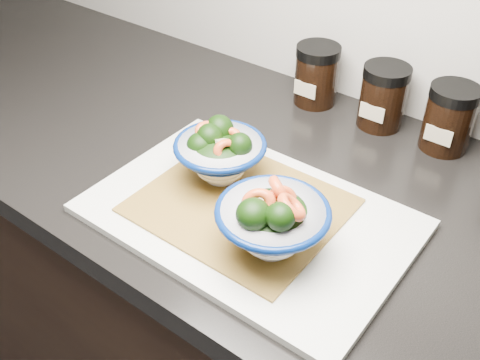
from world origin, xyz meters
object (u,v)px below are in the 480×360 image
Objects in this scene: cutting_board at (249,216)px; bowl_right at (272,222)px; spice_jar_a at (316,75)px; spice_jar_c at (449,118)px; bowl_left at (220,153)px; spice_jar_b at (383,97)px.

cutting_board is 0.10m from bowl_right.
cutting_board is 0.37m from spice_jar_a.
spice_jar_a and spice_jar_c have the same top height.
cutting_board is at bearing -113.53° from spice_jar_c.
spice_jar_b is at bearing 69.54° from bowl_left.
bowl_left is 1.23× the size of spice_jar_b.
spice_jar_b reaches higher than bowl_left.
cutting_board is 3.98× the size of spice_jar_b.
spice_jar_a reaches higher than cutting_board.
bowl_left is 0.33m from spice_jar_b.
spice_jar_a is at bearing 113.57° from bowl_right.
spice_jar_a is at bearing 106.33° from cutting_board.
spice_jar_b is at bearing 95.20° from bowl_right.
spice_jar_b is (0.12, 0.31, -0.00)m from bowl_left.
cutting_board is 0.11m from bowl_left.
bowl_right reaches higher than spice_jar_b.
spice_jar_a is 0.25m from spice_jar_c.
spice_jar_b is at bearing 0.00° from spice_jar_a.
spice_jar_c is at bearing 0.00° from spice_jar_a.
bowl_right is 1.32× the size of spice_jar_a.
spice_jar_a is at bearing 180.00° from spice_jar_c.
spice_jar_a is at bearing 180.00° from spice_jar_b.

